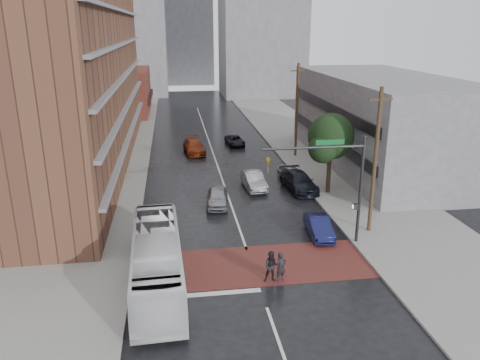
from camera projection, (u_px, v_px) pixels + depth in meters
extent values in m
plane|color=black|center=(253.00, 269.00, 27.50)|extent=(160.00, 160.00, 0.00)
cube|color=maroon|center=(252.00, 265.00, 27.97)|extent=(14.00, 5.00, 0.02)
cube|color=gray|center=(106.00, 161.00, 49.41)|extent=(9.00, 90.00, 0.15)
cube|color=gray|center=(316.00, 153.00, 52.54)|extent=(9.00, 90.00, 0.15)
cube|color=brown|center=(64.00, 22.00, 43.75)|extent=(10.00, 44.00, 28.00)
cube|color=brown|center=(124.00, 92.00, 75.51)|extent=(8.00, 16.00, 7.00)
cube|color=gray|center=(381.00, 121.00, 47.13)|extent=(11.00, 26.00, 9.00)
cube|color=gray|center=(119.00, 13.00, 93.87)|extent=(18.00, 16.00, 32.00)
cube|color=gray|center=(262.00, 2.00, 91.42)|extent=(16.00, 14.00, 36.00)
cube|color=gray|center=(187.00, 33.00, 113.00)|extent=(12.00, 10.00, 24.00)
cylinder|color=#332319|center=(329.00, 171.00, 39.31)|extent=(0.36, 0.36, 4.00)
sphere|color=black|center=(331.00, 136.00, 38.37)|extent=(3.80, 3.80, 3.80)
sphere|color=black|center=(323.00, 149.00, 37.75)|extent=(2.40, 2.40, 2.40)
sphere|color=black|center=(337.00, 141.00, 39.42)|extent=(2.60, 2.60, 2.60)
cylinder|color=#2D2D33|center=(360.00, 192.00, 29.72)|extent=(0.20, 0.20, 7.20)
cylinder|color=#2D2D33|center=(314.00, 148.00, 28.34)|extent=(6.40, 0.16, 0.16)
imported|color=gold|center=(268.00, 165.00, 28.27)|extent=(0.20, 0.16, 1.00)
cube|color=#0C5926|center=(330.00, 142.00, 28.38)|extent=(1.80, 0.05, 0.30)
cube|color=#2D2D33|center=(355.00, 206.00, 30.00)|extent=(0.30, 0.30, 0.35)
cylinder|color=#473321|center=(375.00, 163.00, 30.89)|extent=(0.26, 0.26, 10.00)
cube|color=#473321|center=(381.00, 99.00, 29.57)|extent=(1.60, 0.12, 0.12)
cylinder|color=#473321|center=(297.00, 111.00, 49.69)|extent=(0.26, 0.26, 10.00)
cube|color=#473321|center=(298.00, 71.00, 48.37)|extent=(1.60, 0.12, 0.12)
imported|color=silver|center=(157.00, 261.00, 25.34)|extent=(2.95, 11.05, 3.06)
imported|color=black|center=(281.00, 267.00, 26.00)|extent=(0.74, 0.62, 1.74)
imported|color=black|center=(272.00, 267.00, 25.91)|extent=(0.98, 0.82, 1.83)
imported|color=#94979B|center=(217.00, 197.00, 37.09)|extent=(2.17, 4.37, 1.43)
imported|color=#AEAFB6|center=(254.00, 180.00, 40.98)|extent=(1.89, 4.59, 1.48)
imported|color=maroon|center=(194.00, 147.00, 52.41)|extent=(2.62, 5.29, 1.48)
imported|color=black|center=(235.00, 141.00, 55.95)|extent=(2.26, 4.23, 1.13)
imported|color=#131643|center=(319.00, 227.00, 31.77)|extent=(1.60, 4.03, 1.30)
imported|color=black|center=(299.00, 182.00, 40.55)|extent=(2.69, 5.51, 1.54)
imported|color=#B4B6BC|center=(291.00, 173.00, 43.19)|extent=(2.16, 4.12, 1.34)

